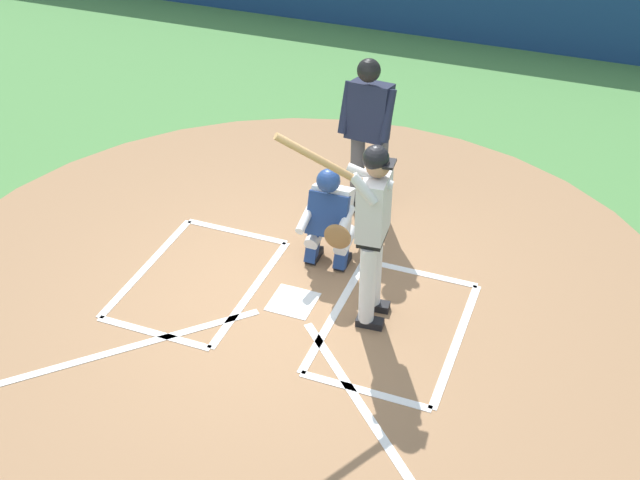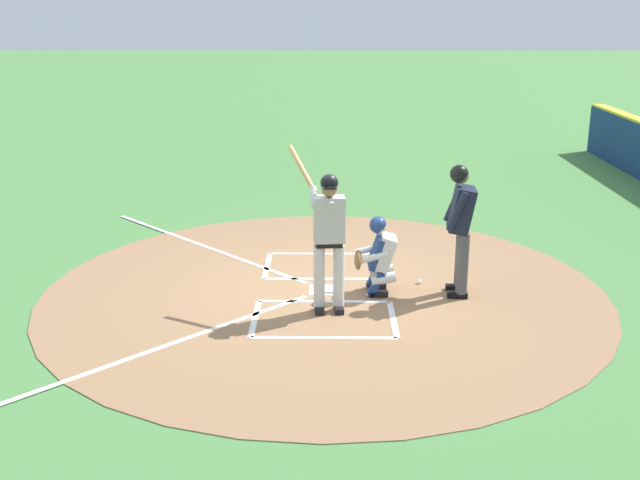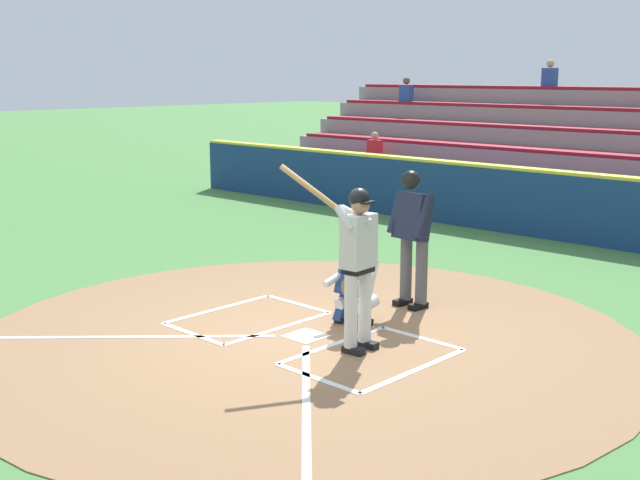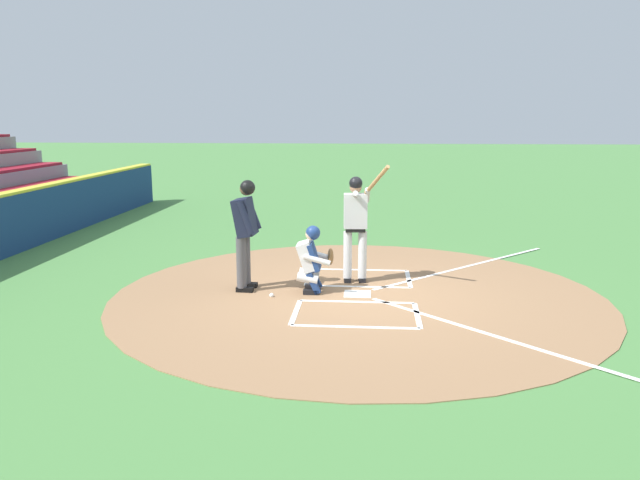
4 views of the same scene
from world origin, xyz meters
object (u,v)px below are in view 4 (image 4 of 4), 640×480
at_px(baseball, 272,295).
at_px(batter, 356,221).
at_px(plate_umpire, 245,227).
at_px(catcher, 312,258).

bearing_deg(baseball, batter, 127.82).
xyz_separation_m(plate_umpire, baseball, (0.41, 0.49, -1.04)).
relative_size(plate_umpire, baseball, 25.20).
xyz_separation_m(catcher, baseball, (0.38, -0.63, -0.55)).
bearing_deg(plate_umpire, baseball, 50.32).
bearing_deg(plate_umpire, catcher, 88.45).
relative_size(catcher, plate_umpire, 0.61).
xyz_separation_m(catcher, plate_umpire, (-0.03, -1.12, 0.49)).
bearing_deg(batter, plate_umpire, -70.98).
height_order(batter, baseball, batter).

